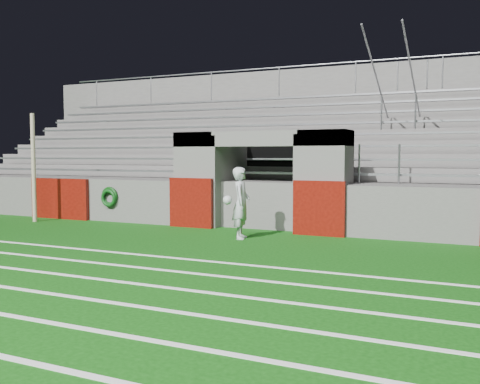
% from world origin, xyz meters
% --- Properties ---
extents(ground, '(90.00, 90.00, 0.00)m').
position_xyz_m(ground, '(0.00, 0.00, 0.00)').
color(ground, '#0D440B').
rests_on(ground, ground).
extents(field_post, '(0.12, 0.12, 3.20)m').
position_xyz_m(field_post, '(-6.65, 2.06, 1.60)').
color(field_post, tan).
rests_on(field_post, ground).
extents(stadium_structure, '(26.00, 8.48, 5.42)m').
position_xyz_m(stadium_structure, '(0.00, 7.97, 1.49)').
color(stadium_structure, '#555351').
rests_on(stadium_structure, ground).
extents(goalkeeper_with_ball, '(0.61, 0.74, 1.69)m').
position_xyz_m(goalkeeper_with_ball, '(0.26, 1.71, 0.85)').
color(goalkeeper_with_ball, '#B5BBBF').
rests_on(goalkeeper_with_ball, ground).
extents(hose_coil, '(0.57, 0.15, 0.59)m').
position_xyz_m(hose_coil, '(-4.59, 2.93, 0.74)').
color(hose_coil, '#0B3B0E').
rests_on(hose_coil, ground).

